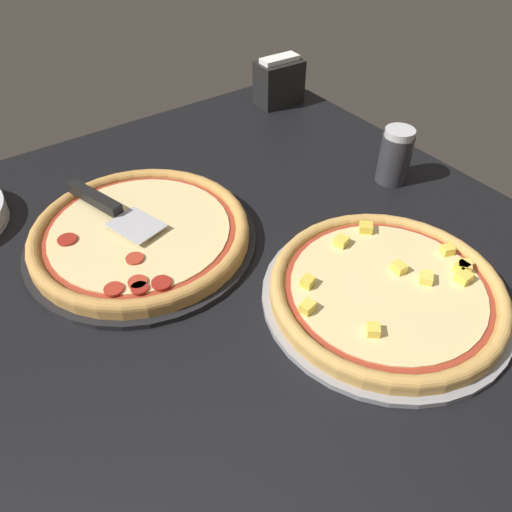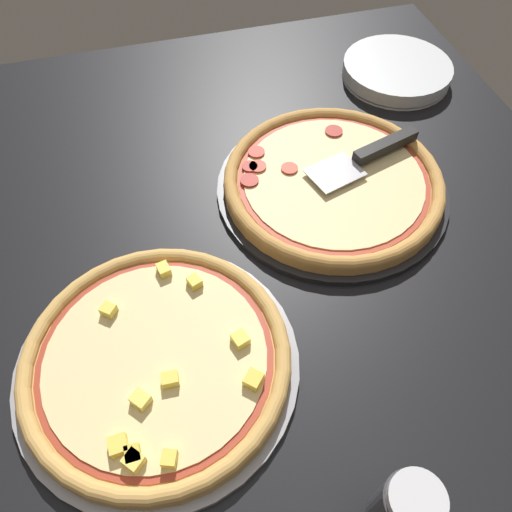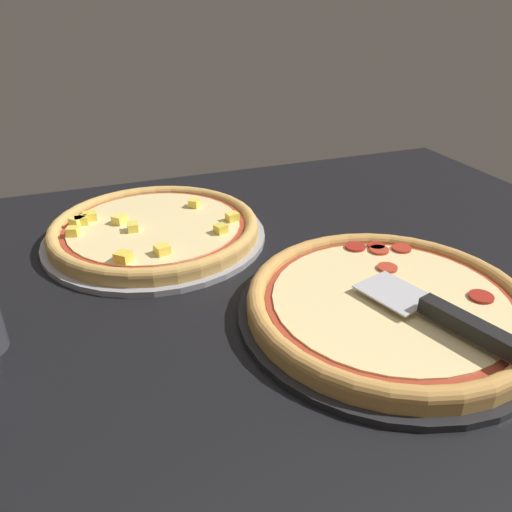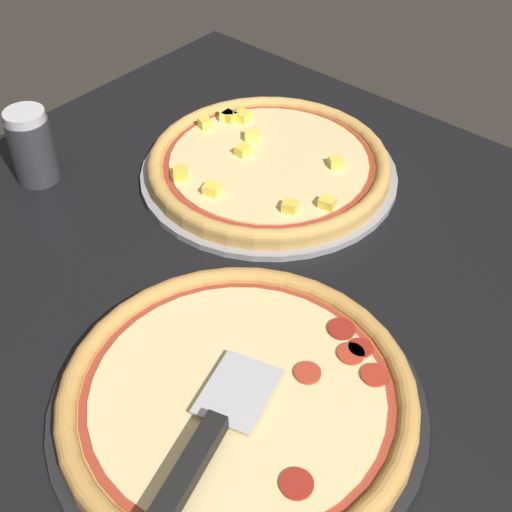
% 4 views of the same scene
% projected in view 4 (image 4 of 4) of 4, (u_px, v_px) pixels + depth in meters
% --- Properties ---
extents(ground_plane, '(1.24, 1.11, 0.04)m').
position_uv_depth(ground_plane, '(272.00, 339.00, 0.88)').
color(ground_plane, black).
extents(pizza_pan_front, '(0.41, 0.41, 0.01)m').
position_uv_depth(pizza_pan_front, '(238.00, 407.00, 0.78)').
color(pizza_pan_front, black).
rests_on(pizza_pan_front, ground_plane).
extents(pizza_front, '(0.39, 0.39, 0.03)m').
position_uv_depth(pizza_front, '(238.00, 396.00, 0.76)').
color(pizza_front, '#C68E47').
rests_on(pizza_front, pizza_pan_front).
extents(pizza_pan_back, '(0.39, 0.39, 0.01)m').
position_uv_depth(pizza_pan_back, '(269.00, 173.00, 1.10)').
color(pizza_pan_back, '#939399').
rests_on(pizza_pan_back, ground_plane).
extents(pizza_back, '(0.37, 0.37, 0.03)m').
position_uv_depth(pizza_back, '(269.00, 163.00, 1.08)').
color(pizza_back, tan).
rests_on(pizza_back, pizza_pan_back).
extents(serving_spatula, '(0.11, 0.23, 0.02)m').
position_uv_depth(serving_spatula, '(198.00, 456.00, 0.68)').
color(serving_spatula, '#B7B7BC').
rests_on(serving_spatula, pizza_front).
extents(parmesan_shaker, '(0.06, 0.06, 0.12)m').
position_uv_depth(parmesan_shaker, '(32.00, 147.00, 1.06)').
color(parmesan_shaker, '#333338').
rests_on(parmesan_shaker, ground_plane).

